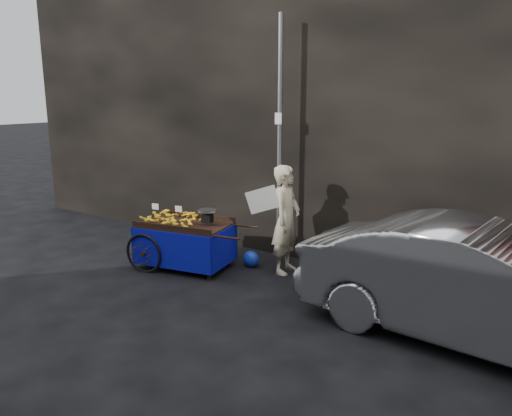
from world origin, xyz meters
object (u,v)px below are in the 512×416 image
Objects in this scene: parked_car at (482,287)px; plastic_bag at (251,259)px; vendor at (286,219)px; banana_cart at (182,228)px.

plastic_bag is at bearing 83.80° from parked_car.
vendor is 0.94m from plastic_bag.
banana_cart is at bearing 93.54° from parked_car.
parked_car is at bearing -11.45° from banana_cart.
parked_car reaches higher than plastic_bag.
banana_cart is 0.51× the size of parked_car.
banana_cart is 4.54m from parked_car.
vendor is 0.42× the size of parked_car.
parked_car is (4.54, -0.00, 0.02)m from banana_cart.
plastic_bag is 0.07× the size of parked_car.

